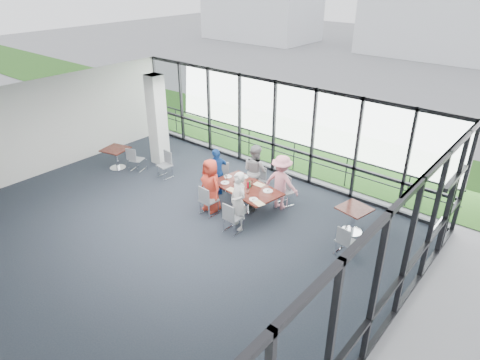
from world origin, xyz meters
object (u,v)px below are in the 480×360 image
Objects in this scene: main_table at (247,191)px; diner_near_left at (211,186)px; structural_column at (157,120)px; chair_main_end at (217,177)px; chair_main_nl at (209,200)px; chair_main_fr at (286,192)px; diner_near_right at (238,201)px; chair_spare_lb at (165,166)px; diner_far_right at (281,182)px; side_table_right at (354,212)px; side_table_left at (116,152)px; chair_main_nr at (233,217)px; chair_spare_la at (137,160)px; diner_far_left at (255,171)px; diner_end at (217,172)px; chair_main_fl at (258,181)px; chair_spare_r at (345,241)px.

main_table is 1.05m from diner_near_left.
structural_column is 3.34× the size of chair_main_end.
chair_main_fr is (1.38, 1.88, -0.03)m from chair_main_nl.
diner_near_right is 1.91× the size of chair_spare_lb.
side_table_right is at bearing 179.65° from diner_far_right.
structural_column is 1.83m from side_table_left.
chair_main_nl is 1.15m from chair_main_nr.
chair_spare_la is (-5.33, -1.11, -0.42)m from diner_far_right.
side_table_right is 0.93× the size of chair_main_end.
diner_near_left is at bearing -168.88° from diner_near_right.
main_table is at bearing -8.21° from structural_column.
diner_far_left is (-3.30, -0.04, 0.23)m from side_table_right.
main_table is at bearing 44.05° from diner_far_right.
chair_main_end is at bearing -125.71° from diner_end.
side_table_left is at bearing -169.01° from side_table_right.
side_table_right is 1.02× the size of chair_main_nr.
diner_near_right is at bearing -1.78° from side_table_left.
chair_main_end is (3.11, -0.36, -1.12)m from structural_column.
chair_main_fr is (1.05, -0.02, 0.00)m from chair_main_fl.
diner_end is 1.72× the size of chair_main_nl.
main_table is 1.04m from diner_far_right.
diner_end is 1.24m from chair_main_nl.
diner_far_left is at bearing 134.89° from diner_near_right.
chair_spare_r is (7.82, -0.79, -1.19)m from structural_column.
diner_near_right is at bearing -158.57° from chair_spare_r.
chair_main_end is (-1.11, -0.71, 0.06)m from chair_main_fl.
chair_main_nr is 2.28m from chair_main_fl.
diner_far_right reaches higher than chair_main_fl.
chair_main_end is (-4.40, -0.60, -0.14)m from side_table_right.
side_table_right is 0.54× the size of diner_near_right.
structural_column is at bearing -176.39° from diner_near_right.
diner_end is at bearing -176.88° from chair_spare_r.
chair_main_fr is at bearing 15.70° from side_table_left.
chair_spare_lb is at bearing -8.70° from chair_spare_la.
diner_end reaches higher than side_table_left.
diner_end is 1.84× the size of chair_main_fl.
side_table_left is 0.57× the size of diner_far_left.
diner_end reaches higher than side_table_right.
main_table and side_table_left have the same top height.
chair_spare_r is at bearing -5.79° from structural_column.
structural_column is at bearing -79.42° from chair_main_end.
diner_far_left is at bearing 30.38° from chair_main_fr.
structural_column is at bearing -2.94° from diner_far_right.
chair_main_fr is at bearing 177.74° from side_table_right.
side_table_left is (-5.33, -0.70, -0.01)m from main_table.
chair_spare_la is at bearing 37.36° from chair_main_fr.
structural_column is 3.55× the size of chair_main_nl.
diner_far_right reaches higher than chair_spare_lb.
diner_end is 2.18m from chair_main_nr.
chair_main_fr is at bearing 64.74° from main_table.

